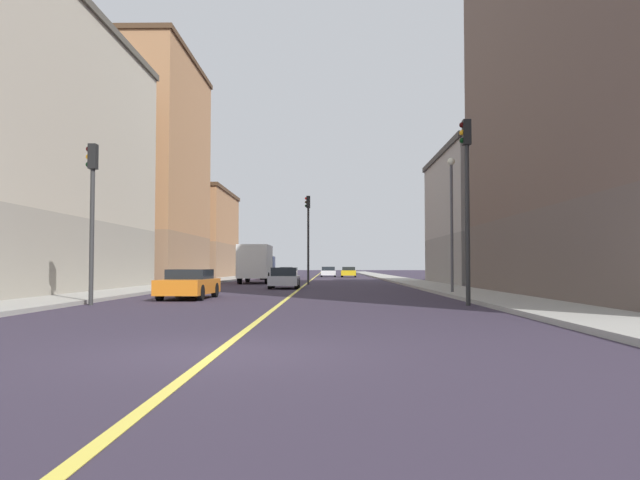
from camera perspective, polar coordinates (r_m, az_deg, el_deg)
name	(u,v)px	position (r m, az deg, el deg)	size (l,w,h in m)	color
ground_plane	(217,353)	(10.19, -9.42, -10.21)	(400.00, 400.00, 0.00)	#312939
sidewalk_left	(401,280)	(59.34, 7.44, -3.65)	(3.00, 168.00, 0.15)	#9E9B93
sidewalk_right	(220,280)	(59.86, -9.14, -3.63)	(3.00, 168.00, 0.15)	#9E9B93
lane_center_stripe	(310,281)	(58.98, -0.88, -3.74)	(0.16, 154.00, 0.01)	#E5D14C
building_left_mid	(515,218)	(48.56, 17.49, 1.94)	(11.50, 15.12, 9.92)	gray
building_right_midblock	(129,170)	(56.81, -17.16, 6.19)	(11.50, 16.26, 19.52)	#8F6B4F
building_right_distant	(181,234)	(74.98, -12.61, 0.52)	(11.50, 16.31, 10.25)	#8F6B4F
traffic_light_left_near	(467,186)	(22.66, 13.32, 4.84)	(0.40, 0.32, 6.59)	#2D2D2D
traffic_light_right_near	(92,200)	(23.65, -20.21, 3.46)	(0.40, 0.32, 5.76)	#2D2D2D
traffic_light_median_far	(308,228)	(46.34, -1.10, 1.13)	(0.40, 0.32, 6.63)	#2D2D2D
street_lamp_left_near	(452,209)	(30.55, 11.99, 2.77)	(0.36, 0.36, 6.46)	#4C4C51
car_teal	(286,272)	(78.19, -3.10, -2.96)	(1.85, 3.95, 1.26)	#196670
car_silver	(284,278)	(38.46, -3.29, -3.53)	(1.84, 4.20, 1.30)	silver
car_yellow	(349,272)	(77.62, 2.66, -2.96)	(2.00, 4.04, 1.28)	gold
car_maroon	(271,274)	(64.33, -4.56, -3.09)	(1.98, 4.44, 1.19)	maroon
car_white	(328,272)	(79.75, 0.76, -2.95)	(1.96, 3.92, 1.30)	white
car_orange	(189,284)	(26.95, -11.93, -3.98)	(1.95, 4.52, 1.25)	orange
box_truck	(256,263)	(50.35, -5.85, -2.14)	(2.43, 7.52, 3.04)	navy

